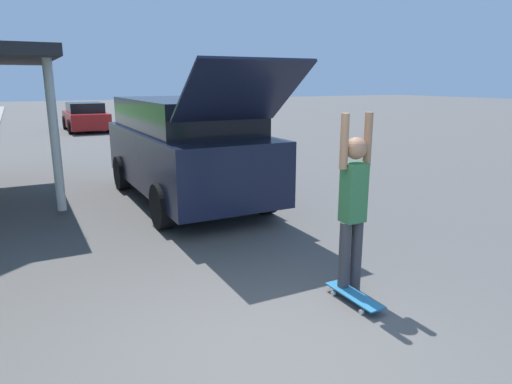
{
  "coord_description": "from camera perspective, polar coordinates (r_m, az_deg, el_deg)",
  "views": [
    {
      "loc": [
        -1.83,
        -3.19,
        2.39
      ],
      "look_at": [
        0.99,
        2.24,
        0.9
      ],
      "focal_mm": 32.0,
      "sensor_mm": 36.0,
      "label": 1
    }
  ],
  "objects": [
    {
      "name": "ground_plane",
      "position": [
        4.38,
        2.13,
        -19.35
      ],
      "size": [
        120.0,
        120.0,
        0.0
      ],
      "primitive_type": "plane",
      "color": "#54514F"
    },
    {
      "name": "skateboard",
      "position": [
        5.28,
        12.13,
        -12.57
      ],
      "size": [
        0.22,
        0.79,
        0.1
      ],
      "color": "#236B99",
      "rests_on": "ground_plane"
    },
    {
      "name": "skateboarder",
      "position": [
        5.16,
        12.03,
        -1.35
      ],
      "size": [
        0.41,
        0.24,
        2.07
      ],
      "color": "#38383D",
      "rests_on": "ground_plane"
    },
    {
      "name": "car_down_street",
      "position": [
        24.28,
        -20.52,
        8.74
      ],
      "size": [
        1.91,
        4.11,
        1.37
      ],
      "color": "maroon",
      "rests_on": "ground_plane"
    },
    {
      "name": "suv_parked",
      "position": [
        9.34,
        -8.92,
        5.67
      ],
      "size": [
        2.18,
        5.84,
        2.7
      ],
      "color": "black",
      "rests_on": "ground_plane"
    }
  ]
}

